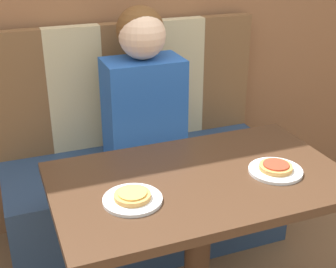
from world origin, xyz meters
TOP-DOWN VIEW (x-y plane):
  - booth_seat at (0.00, 0.63)m, footprint 1.36×0.57m
  - booth_backrest at (0.00, 0.88)m, footprint 1.36×0.07m
  - dining_table at (0.00, 0.00)m, footprint 1.06×0.64m
  - person at (0.00, 0.64)m, footprint 0.36×0.24m
  - plate_left at (-0.27, -0.07)m, footprint 0.20×0.20m
  - plate_right at (0.27, -0.07)m, footprint 0.20×0.20m
  - pizza_left at (-0.27, -0.07)m, footprint 0.12×0.12m
  - pizza_right at (0.27, -0.07)m, footprint 0.12×0.12m

SIDE VIEW (x-z plane):
  - booth_seat at x=0.00m, z-range 0.00..0.47m
  - dining_table at x=0.00m, z-range 0.26..0.96m
  - plate_left at x=-0.27m, z-range 0.70..0.72m
  - plate_right at x=0.27m, z-range 0.70..0.72m
  - pizza_left at x=-0.27m, z-range 0.72..0.74m
  - pizza_right at x=0.27m, z-range 0.72..0.74m
  - booth_backrest at x=0.00m, z-range 0.47..1.10m
  - person at x=0.00m, z-range 0.48..1.21m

